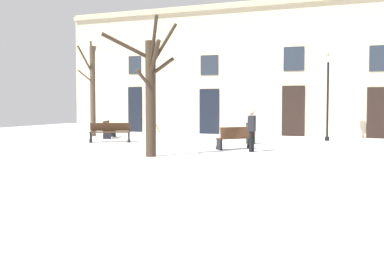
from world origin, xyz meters
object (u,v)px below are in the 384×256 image
at_px(tree_right_of_center, 150,89).
at_px(litter_bin, 251,133).
at_px(tree_center, 92,87).
at_px(bench_back_to_back_right, 109,129).
at_px(streetlamp, 328,88).
at_px(person_strolling, 252,128).
at_px(bench_facing_shops, 236,138).
at_px(bench_back_to_back_left, 110,132).

xyz_separation_m(tree_right_of_center, litter_bin, (1.88, 5.92, -1.80)).
relative_size(tree_center, bench_back_to_back_right, 3.04).
relative_size(streetlamp, litter_bin, 4.46).
height_order(tree_right_of_center, person_strolling, tree_right_of_center).
height_order(streetlamp, bench_facing_shops, streetlamp).
height_order(tree_right_of_center, litter_bin, tree_right_of_center).
bearing_deg(person_strolling, bench_facing_shops, 51.39).
distance_m(tree_right_of_center, bench_facing_shops, 4.34).
height_order(bench_back_to_back_left, person_strolling, person_strolling).
height_order(tree_right_of_center, bench_facing_shops, tree_right_of_center).
bearing_deg(streetlamp, tree_right_of_center, -118.25).
bearing_deg(litter_bin, person_strolling, -74.33).
relative_size(tree_right_of_center, litter_bin, 4.93).
relative_size(litter_bin, bench_back_to_back_right, 0.56).
xyz_separation_m(bench_back_to_back_right, bench_back_to_back_left, (1.50, -2.22, 0.02)).
xyz_separation_m(bench_facing_shops, person_strolling, (0.80, -0.63, 0.42)).
distance_m(bench_back_to_back_right, person_strolling, 9.40).
xyz_separation_m(tree_center, bench_back_to_back_right, (1.43, -0.68, -2.18)).
bearing_deg(tree_center, streetlamp, 8.10).
distance_m(bench_back_to_back_right, bench_back_to_back_left, 2.68).
distance_m(streetlamp, person_strolling, 6.71).
xyz_separation_m(bench_back_to_back_left, person_strolling, (7.10, -1.54, 0.39)).
distance_m(bench_back_to_back_left, bench_facing_shops, 6.37).
height_order(litter_bin, person_strolling, person_strolling).
bearing_deg(tree_right_of_center, streetlamp, 61.75).
distance_m(streetlamp, litter_bin, 4.70).
height_order(tree_right_of_center, bench_back_to_back_right, tree_right_of_center).
relative_size(bench_back_to_back_right, person_strolling, 1.04).
xyz_separation_m(bench_back_to_back_right, bench_facing_shops, (7.80, -3.14, -0.01)).
height_order(tree_center, streetlamp, tree_center).
height_order(tree_right_of_center, streetlamp, tree_right_of_center).
relative_size(tree_center, person_strolling, 3.17).
xyz_separation_m(streetlamp, bench_facing_shops, (-2.86, -5.54, -2.08)).
height_order(streetlamp, person_strolling, streetlamp).
height_order(bench_back_to_back_left, bench_facing_shops, bench_back_to_back_left).
xyz_separation_m(tree_center, streetlamp, (12.09, 1.72, -0.11)).
xyz_separation_m(litter_bin, bench_back_to_back_right, (-7.72, 0.64, -0.01)).
bearing_deg(bench_facing_shops, tree_center, -69.59).
bearing_deg(person_strolling, litter_bin, 15.35).
height_order(tree_center, tree_right_of_center, tree_center).
bearing_deg(bench_back_to_back_left, bench_back_to_back_right, 97.65).
bearing_deg(bench_back_to_back_right, streetlamp, -98.93).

